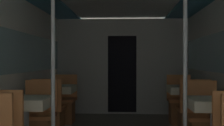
% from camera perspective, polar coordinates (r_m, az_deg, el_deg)
% --- Properties ---
extents(wall_left, '(0.05, 8.23, 2.14)m').
position_cam_1_polar(wall_left, '(4.18, -19.70, -0.92)').
color(wall_left, silver).
rests_on(wall_left, ground_plane).
extents(bulkhead_far, '(2.94, 0.09, 2.14)m').
position_cam_1_polar(bulkhead_far, '(7.04, 1.87, -0.65)').
color(bulkhead_far, '#A8A8A3').
rests_on(bulkhead_far, ground_plane).
extents(dining_table_left_1, '(0.60, 0.60, 0.76)m').
position_cam_1_polar(dining_table_left_1, '(3.89, -15.67, -7.81)').
color(dining_table_left_1, '#4C4C51').
rests_on(dining_table_left_1, ground_plane).
extents(support_pole_left_1, '(0.05, 0.05, 2.14)m').
position_cam_1_polar(support_pole_left_1, '(3.76, -10.73, -1.57)').
color(support_pole_left_1, silver).
rests_on(support_pole_left_1, ground_plane).
extents(dining_table_left_2, '(0.60, 0.60, 0.76)m').
position_cam_1_polar(dining_table_left_2, '(5.58, -9.98, -5.29)').
color(dining_table_left_2, '#4C4C51').
rests_on(dining_table_left_2, ground_plane).
extents(chair_left_near_2, '(0.46, 0.46, 0.92)m').
position_cam_1_polar(chair_left_near_2, '(5.10, -11.35, -9.86)').
color(chair_left_near_2, '#9C5B31').
rests_on(chair_left_near_2, ground_plane).
extents(chair_left_far_2, '(0.46, 0.46, 0.92)m').
position_cam_1_polar(chair_left_far_2, '(6.16, -8.84, -8.06)').
color(chair_left_far_2, '#9C5B31').
rests_on(chair_left_far_2, ground_plane).
extents(dining_table_right_1, '(0.60, 0.60, 0.76)m').
position_cam_1_polar(dining_table_right_1, '(3.84, 18.28, -7.93)').
color(dining_table_right_1, '#4C4C51').
rests_on(dining_table_right_1, ground_plane).
extents(support_pole_right_1, '(0.05, 0.05, 2.14)m').
position_cam_1_polar(support_pole_right_1, '(3.73, 13.22, -1.60)').
color(support_pole_right_1, silver).
rests_on(support_pole_right_1, ground_plane).
extents(dining_table_right_2, '(0.60, 0.60, 0.76)m').
position_cam_1_polar(dining_table_right_2, '(5.54, 13.35, -5.33)').
color(dining_table_right_2, '#4C4C51').
rests_on(dining_table_right_2, ground_plane).
extents(chair_right_near_2, '(0.46, 0.46, 0.92)m').
position_cam_1_polar(chair_right_near_2, '(5.06, 14.53, -9.95)').
color(chair_right_near_2, '#9C5B31').
rests_on(chair_right_near_2, ground_plane).
extents(chair_right_far_2, '(0.46, 0.46, 0.92)m').
position_cam_1_polar(chair_right_far_2, '(6.13, 12.37, -8.11)').
color(chair_right_far_2, '#9C5B31').
rests_on(chair_right_far_2, ground_plane).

